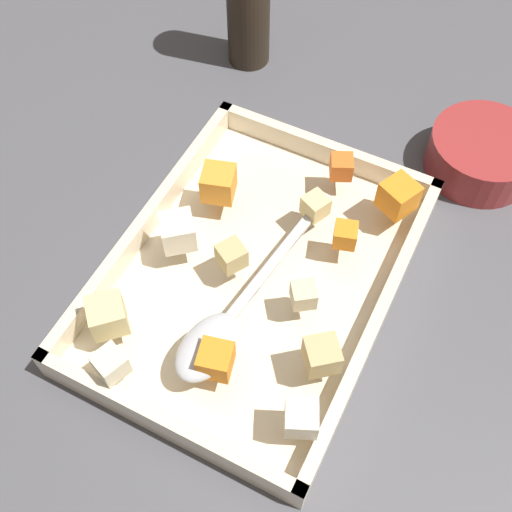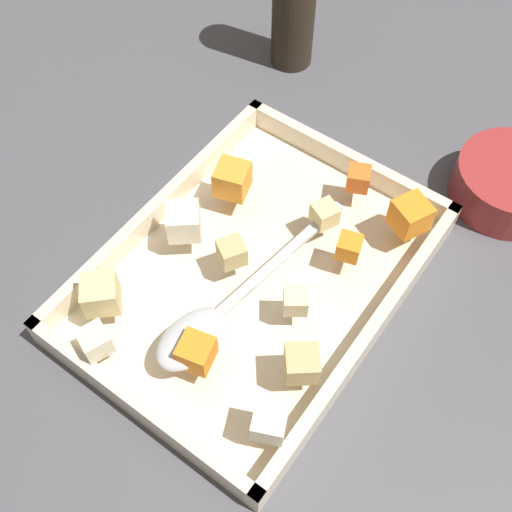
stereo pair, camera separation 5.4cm
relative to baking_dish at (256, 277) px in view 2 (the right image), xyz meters
name	(u,v)px [view 2 (the right image)]	position (x,y,z in m)	size (l,w,h in m)	color
ground_plane	(274,289)	(0.01, -0.02, -0.01)	(4.00, 4.00, 0.00)	#4C4C51
baking_dish	(256,277)	(0.00, 0.00, 0.00)	(0.37, 0.27, 0.04)	beige
carrot_chunk_back_center	(349,247)	(0.06, -0.07, 0.04)	(0.02, 0.02, 0.02)	orange
carrot_chunk_far_left	(193,350)	(-0.12, -0.02, 0.05)	(0.03, 0.03, 0.03)	orange
carrot_chunk_near_spoon	(232,179)	(0.06, 0.07, 0.05)	(0.03, 0.03, 0.03)	orange
carrot_chunk_front_center	(358,178)	(0.14, -0.03, 0.04)	(0.02, 0.02, 0.02)	orange
carrot_chunk_corner_nw	(410,215)	(0.13, -0.10, 0.05)	(0.03, 0.03, 0.03)	orange
potato_chunk_mid_right	(95,341)	(-0.16, 0.06, 0.04)	(0.03, 0.03, 0.03)	beige
potato_chunk_under_handle	(232,252)	(-0.01, 0.02, 0.04)	(0.02, 0.02, 0.02)	tan
potato_chunk_near_left	(302,364)	(-0.07, -0.10, 0.05)	(0.03, 0.03, 0.03)	tan
potato_chunk_far_right	(325,214)	(0.08, -0.03, 0.04)	(0.02, 0.02, 0.02)	#E0CC89
potato_chunk_rim_edge	(101,294)	(-0.12, 0.09, 0.05)	(0.03, 0.03, 0.03)	#E0CC89
potato_chunk_heap_side	(296,301)	(-0.02, -0.06, 0.04)	(0.02, 0.02, 0.02)	beige
parsnip_chunk_center	(269,423)	(-0.13, -0.11, 0.04)	(0.03, 0.03, 0.03)	silver
parsnip_chunk_mid_left	(183,222)	(-0.01, 0.08, 0.05)	(0.03, 0.03, 0.03)	silver
serving_spoon	(203,329)	(-0.09, -0.01, 0.04)	(0.26, 0.06, 0.02)	silver
small_prep_bowl	(509,183)	(0.26, -0.16, 0.01)	(0.13, 0.13, 0.05)	maroon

